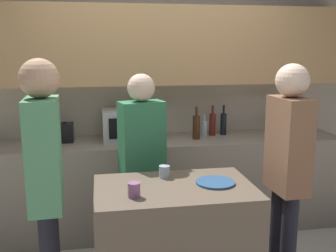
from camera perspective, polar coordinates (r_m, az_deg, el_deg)
name	(u,v)px	position (r m, az deg, el deg)	size (l,w,h in m)	color
back_wall	(158,75)	(4.02, -1.51, 7.47)	(6.40, 0.40, 2.70)	beige
back_counter	(162,184)	(3.97, -0.85, -8.48)	(3.60, 0.62, 0.92)	gray
kitchen_island	(174,251)	(2.77, 0.93, -17.72)	(1.04, 0.66, 0.92)	brown
microwave	(130,124)	(3.85, -5.59, 0.25)	(0.52, 0.39, 0.30)	#B7BABC
toaster	(59,133)	(3.87, -15.48, -0.94)	(0.26, 0.16, 0.18)	black
potted_plant	(278,115)	(4.24, 15.67, 1.57)	(0.14, 0.14, 0.39)	brown
bottle_0	(196,127)	(3.86, 4.14, -0.10)	(0.07, 0.07, 0.32)	#472814
bottle_1	(204,128)	(3.99, 5.27, -0.29)	(0.07, 0.07, 0.22)	silver
bottle_2	(212,124)	(4.03, 6.46, 0.30)	(0.07, 0.07, 0.31)	maroon
bottle_3	(223,123)	(4.08, 8.04, 0.38)	(0.06, 0.06, 0.31)	black
plate_on_island	(215,182)	(2.65, 6.90, -8.12)	(0.26, 0.26, 0.01)	#2D5684
cup_0	(134,190)	(2.40, -4.95, -9.21)	(0.08, 0.08, 0.09)	#A2659A
cup_1	(164,172)	(2.73, -0.53, -6.63)	(0.08, 0.08, 0.08)	#A8BAD5
person_left	(45,176)	(2.48, -17.37, -6.95)	(0.23, 0.35, 1.75)	black
person_center	(287,164)	(2.84, 16.92, -5.30)	(0.22, 0.35, 1.71)	black
person_right	(142,158)	(3.10, -3.78, -4.61)	(0.38, 0.27, 1.61)	black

